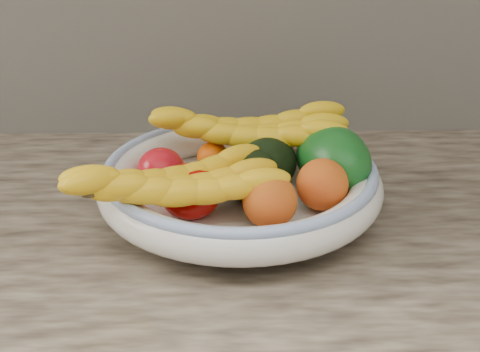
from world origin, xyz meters
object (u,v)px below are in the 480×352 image
object	(u,v)px
fruit_bowl	(240,184)
green_mango	(333,160)
banana_bunch_back	(248,135)
banana_bunch_front	(174,190)

from	to	relation	value
fruit_bowl	green_mango	world-z (taller)	green_mango
fruit_bowl	banana_bunch_back	distance (m)	0.09
fruit_bowl	green_mango	distance (m)	0.13
fruit_bowl	green_mango	size ratio (longest dim) A/B	2.88
banana_bunch_front	fruit_bowl	bearing A→B (deg)	24.43
green_mango	banana_bunch_front	size ratio (longest dim) A/B	0.46
green_mango	banana_bunch_front	bearing A→B (deg)	-179.69
banana_bunch_back	banana_bunch_front	bearing A→B (deg)	-116.00
banana_bunch_back	green_mango	bearing A→B (deg)	-24.05
banana_bunch_back	fruit_bowl	bearing A→B (deg)	-94.82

